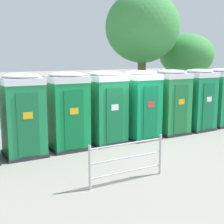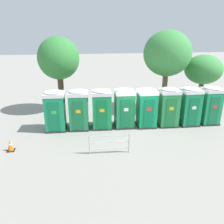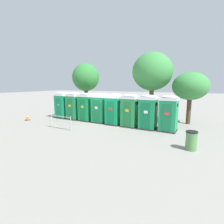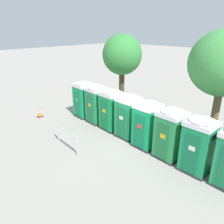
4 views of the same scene
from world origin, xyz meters
name	(u,v)px [view 3 (image 3 of 4)]	position (x,y,z in m)	size (l,w,h in m)	color
ground_plane	(107,123)	(0.00, 0.00, 0.00)	(120.00, 120.00, 0.00)	gray
portapotty_0	(63,105)	(-5.04, 0.29, 1.28)	(1.30, 1.26, 2.54)	#2D2D33
portapotty_1	(74,106)	(-3.60, 0.23, 1.28)	(1.30, 1.29, 2.54)	#2D2D33
portapotty_2	(87,107)	(-2.16, 0.17, 1.28)	(1.31, 1.29, 2.54)	#2D2D33
portapotty_3	(100,108)	(-0.72, 0.09, 1.28)	(1.26, 1.23, 2.54)	#2D2D33
portapotty_4	(114,109)	(0.72, -0.10, 1.28)	(1.24, 1.25, 2.54)	#2D2D33
portapotty_5	(130,110)	(2.16, -0.18, 1.28)	(1.31, 1.28, 2.54)	#2D2D33
portapotty_6	(148,112)	(3.60, -0.28, 1.28)	(1.26, 1.24, 2.54)	#2D2D33
portapotty_7	(168,113)	(5.04, -0.29, 1.28)	(1.25, 1.26, 2.54)	#2D2D33
street_tree_0	(190,86)	(6.22, 2.88, 3.11)	(2.88, 2.88, 4.28)	#4C3826
street_tree_1	(152,72)	(3.07, 2.79, 4.37)	(3.49, 3.49, 6.06)	brown
street_tree_2	(86,78)	(-4.83, 4.05, 4.02)	(3.05, 3.05, 5.64)	#4C3826
trash_can	(191,141)	(6.67, -3.52, 0.49)	(0.58, 0.58, 0.98)	#518C4C
traffic_cone	(27,117)	(-7.21, -2.09, 0.31)	(0.36, 0.36, 0.64)	black
event_barrier	(61,121)	(-2.20, -3.18, 0.57)	(2.05, 0.22, 1.05)	#B7B7BC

